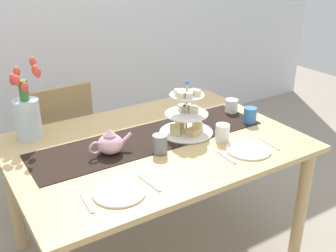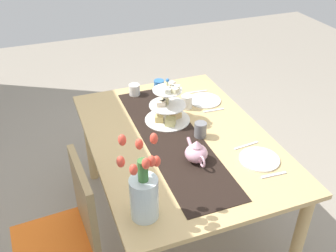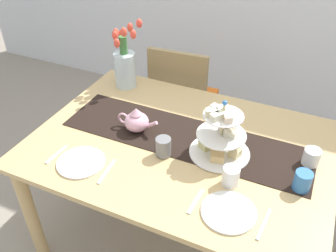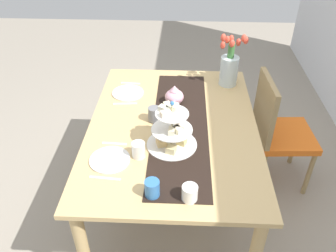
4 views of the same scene
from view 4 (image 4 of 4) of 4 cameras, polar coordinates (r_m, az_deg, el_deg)
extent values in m
plane|color=gray|center=(2.73, 0.69, -12.40)|extent=(8.00, 8.00, 0.00)
cube|color=tan|center=(2.24, 0.82, -0.13)|extent=(1.52, 1.08, 0.03)
cylinder|color=tan|center=(3.06, -7.62, 2.23)|extent=(0.07, 0.07, 0.71)
cylinder|color=tan|center=(2.10, -13.72, -19.39)|extent=(0.07, 0.07, 0.71)
cylinder|color=tan|center=(3.04, 10.10, 1.75)|extent=(0.07, 0.07, 0.71)
cylinder|color=#9C8254|center=(2.86, 22.14, -7.31)|extent=(0.04, 0.04, 0.41)
cylinder|color=#9C8254|center=(3.11, 20.04, -2.77)|extent=(0.04, 0.04, 0.41)
cylinder|color=#9C8254|center=(2.74, 15.11, -7.69)|extent=(0.04, 0.04, 0.41)
cylinder|color=#9C8254|center=(3.00, 13.58, -2.92)|extent=(0.04, 0.04, 0.41)
cube|color=orange|center=(2.78, 18.60, -1.51)|extent=(0.44, 0.44, 0.05)
cube|color=#9C8254|center=(2.58, 15.66, 2.81)|extent=(0.42, 0.06, 0.45)
cube|color=black|center=(2.23, 2.01, 0.19)|extent=(1.31, 0.35, 0.00)
cylinder|color=beige|center=(1.98, 0.65, 0.06)|extent=(0.01, 0.01, 0.28)
cylinder|color=white|center=(2.06, 0.62, -3.01)|extent=(0.30, 0.30, 0.01)
cylinder|color=white|center=(2.00, 0.64, -0.57)|extent=(0.24, 0.24, 0.01)
cylinder|color=white|center=(1.93, 0.67, 2.04)|extent=(0.19, 0.19, 0.01)
cube|color=beige|center=(1.99, 0.55, -3.90)|extent=(0.06, 0.07, 0.04)
cube|color=#E2C677|center=(2.05, 2.28, -2.47)|extent=(0.06, 0.07, 0.04)
cube|color=#D8D186|center=(2.10, 0.88, -1.19)|extent=(0.08, 0.08, 0.05)
cube|color=#E4BD7A|center=(2.05, -1.07, -2.60)|extent=(0.08, 0.07, 0.04)
cube|color=beige|center=(1.95, 0.67, -0.84)|extent=(0.06, 0.04, 0.03)
cube|color=#EBE4C5|center=(1.96, 1.64, -0.63)|extent=(0.07, 0.06, 0.03)
cube|color=beige|center=(1.98, 1.93, -0.17)|extent=(0.05, 0.06, 0.03)
cube|color=silver|center=(1.95, 1.07, 3.12)|extent=(0.06, 0.05, 0.03)
cube|color=beige|center=(1.96, -0.05, 3.32)|extent=(0.07, 0.06, 0.03)
cube|color=beige|center=(1.94, -0.70, 2.86)|extent=(0.06, 0.07, 0.03)
cube|color=beige|center=(1.90, -0.40, 2.04)|extent=(0.06, 0.07, 0.03)
sphere|color=#3370B7|center=(1.89, 0.68, 3.76)|extent=(0.02, 0.02, 0.02)
ellipsoid|color=#E5A8BC|center=(2.41, 1.05, 4.83)|extent=(0.13, 0.13, 0.10)
cone|color=#E5A8BC|center=(2.38, 1.06, 6.23)|extent=(0.06, 0.06, 0.04)
cylinder|color=#E5A8BC|center=(2.33, 0.98, 3.88)|extent=(0.07, 0.02, 0.06)
torus|color=#E5A8BC|center=(2.48, 1.11, 5.80)|extent=(0.07, 0.01, 0.07)
cylinder|color=silver|center=(2.67, 9.96, 8.90)|extent=(0.14, 0.14, 0.22)
cylinder|color=#3D7538|center=(2.60, 10.33, 12.04)|extent=(0.05, 0.05, 0.12)
ellipsoid|color=#EF4C38|center=(2.49, 10.48, 13.19)|extent=(0.04, 0.04, 0.06)
ellipsoid|color=#EF4C38|center=(2.48, 12.36, 13.92)|extent=(0.04, 0.04, 0.06)
ellipsoid|color=#EF4C38|center=(2.58, 12.69, 13.57)|extent=(0.04, 0.04, 0.06)
ellipsoid|color=#EF4C38|center=(2.62, 11.51, 13.32)|extent=(0.04, 0.04, 0.06)
ellipsoid|color=#EF4C38|center=(2.61, 10.36, 13.93)|extent=(0.04, 0.04, 0.06)
ellipsoid|color=#EF4C38|center=(2.59, 9.74, 13.83)|extent=(0.04, 0.04, 0.06)
ellipsoid|color=#EF4C38|center=(2.58, 9.00, 12.99)|extent=(0.04, 0.04, 0.06)
ellipsoid|color=#EF4C38|center=(2.49, 9.07, 14.15)|extent=(0.04, 0.04, 0.06)
cylinder|color=white|center=(1.74, 3.59, -10.94)|extent=(0.08, 0.08, 0.08)
cylinder|color=white|center=(2.57, -6.60, 5.44)|extent=(0.23, 0.23, 0.01)
cube|color=silver|center=(2.70, -6.17, 6.99)|extent=(0.03, 0.15, 0.01)
cube|color=silver|center=(2.45, -7.07, 3.66)|extent=(0.03, 0.17, 0.01)
cylinder|color=white|center=(1.99, -9.54, -5.48)|extent=(0.23, 0.23, 0.01)
cube|color=silver|center=(2.10, -8.82, -2.89)|extent=(0.02, 0.15, 0.01)
cube|color=silver|center=(1.89, -10.33, -8.45)|extent=(0.03, 0.17, 0.01)
cylinder|color=slate|center=(2.24, -2.32, 1.98)|extent=(0.08, 0.08, 0.09)
cylinder|color=white|center=(1.97, -4.86, -3.93)|extent=(0.08, 0.08, 0.09)
cylinder|color=#3370B7|center=(1.75, -2.63, -10.23)|extent=(0.08, 0.08, 0.09)
camera|label=1|loc=(3.27, -32.39, 25.17)|focal=42.64mm
camera|label=2|loc=(3.67, 16.91, 35.79)|focal=40.82mm
camera|label=3|loc=(1.89, -49.02, 20.61)|focal=38.53mm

